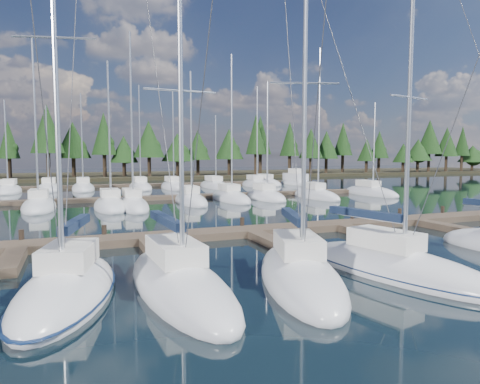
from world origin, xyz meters
name	(u,v)px	position (x,y,z in m)	size (l,w,h in m)	color
ground	(195,210)	(0.00, 30.00, 0.00)	(260.00, 260.00, 0.00)	black
far_shore	(121,176)	(0.00, 90.00, 0.30)	(220.00, 30.00, 0.60)	black
main_dock	(253,233)	(0.00, 17.36, 0.20)	(44.00, 6.13, 0.90)	brown
back_docks	(154,190)	(0.00, 49.58, 0.20)	(50.00, 21.80, 0.40)	brown
front_sailboat_1	(67,290)	(-9.75, 9.77, 0.30)	(4.60, 8.28, 14.82)	silver
front_sailboat_2	(179,283)	(-6.21, 9.19, 0.28)	(3.14, 9.23, 12.15)	silver
front_sailboat_3	(300,275)	(-1.88, 8.54, 0.29)	(5.07, 8.85, 12.88)	silver
front_sailboat_4	(393,268)	(2.04, 8.16, 0.28)	(4.66, 9.28, 12.30)	silver
back_sailboat_rows	(164,193)	(0.35, 44.91, 0.26)	(47.90, 32.74, 16.67)	silver
motor_yacht_right	(295,181)	(23.79, 55.88, 0.47)	(3.14, 8.50, 4.19)	silver
tree_line	(102,140)	(-4.39, 80.23, 7.47)	(186.28, 11.71, 13.47)	black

